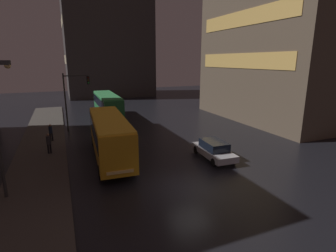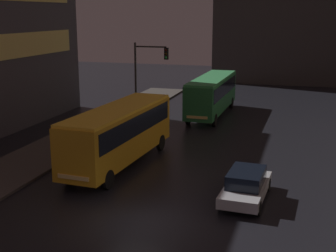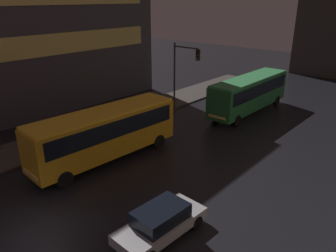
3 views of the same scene
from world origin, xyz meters
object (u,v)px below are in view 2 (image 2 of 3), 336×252
(pedestrian_near, at_px, (97,118))
(traffic_light_main, at_px, (146,70))
(pedestrian_mid, at_px, (71,129))
(bus_far, at_px, (212,92))
(car_taxi, at_px, (246,185))
(bus_near, at_px, (119,130))

(pedestrian_near, relative_size, traffic_light_main, 0.26)
(pedestrian_near, bearing_deg, pedestrian_mid, 2.95)
(bus_far, xyz_separation_m, traffic_light_main, (-4.36, -4.49, 2.22))
(pedestrian_near, xyz_separation_m, pedestrian_mid, (-0.08, -3.75, 0.05))
(pedestrian_mid, distance_m, traffic_light_main, 8.64)
(pedestrian_mid, bearing_deg, car_taxi, 86.99)
(car_taxi, height_order, pedestrian_mid, pedestrian_mid)
(bus_far, distance_m, car_taxi, 18.83)
(car_taxi, relative_size, pedestrian_mid, 2.64)
(bus_near, xyz_separation_m, car_taxi, (7.75, -3.17, -1.36))
(bus_near, bearing_deg, car_taxi, 161.16)
(pedestrian_near, xyz_separation_m, traffic_light_main, (2.55, 3.86, 3.18))
(bus_near, distance_m, pedestrian_mid, 5.44)
(bus_near, xyz_separation_m, pedestrian_mid, (-4.61, 2.73, -0.95))
(pedestrian_near, relative_size, pedestrian_mid, 0.96)
(bus_near, height_order, pedestrian_near, bus_near)
(traffic_light_main, bearing_deg, car_taxi, -54.21)
(car_taxi, relative_size, traffic_light_main, 0.71)
(bus_far, bearing_deg, traffic_light_main, 46.36)
(bus_near, relative_size, traffic_light_main, 1.61)
(bus_far, bearing_deg, bus_near, 81.43)
(bus_far, height_order, pedestrian_mid, bus_far)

